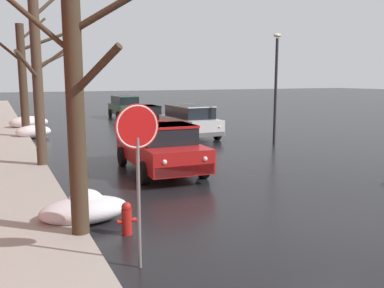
% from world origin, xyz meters
% --- Properties ---
extents(ground_plane, '(200.00, 200.00, 0.00)m').
position_xyz_m(ground_plane, '(0.00, 0.00, 0.00)').
color(ground_plane, black).
extents(snow_bank_near_corner_left, '(2.01, 1.16, 0.74)m').
position_xyz_m(snow_bank_near_corner_left, '(-5.22, 2.88, 0.31)').
color(snow_bank_near_corner_left, white).
rests_on(snow_bank_near_corner_left, ground).
extents(snow_bank_along_left_kerb, '(1.79, 1.10, 0.70)m').
position_xyz_m(snow_bank_along_left_kerb, '(5.48, 27.91, 0.34)').
color(snow_bank_along_left_kerb, white).
rests_on(snow_bank_along_left_kerb, ground).
extents(snow_bank_mid_block_left, '(2.40, 1.49, 0.83)m').
position_xyz_m(snow_bank_mid_block_left, '(-5.11, 22.37, 0.40)').
color(snow_bank_mid_block_left, white).
rests_on(snow_bank_mid_block_left, ground).
extents(snow_bank_along_right_kerb, '(1.85, 1.03, 0.72)m').
position_xyz_m(snow_bank_along_right_kerb, '(-5.06, 17.69, 0.35)').
color(snow_bank_along_right_kerb, white).
rests_on(snow_bank_along_right_kerb, ground).
extents(bare_tree_at_the_corner, '(3.30, 1.69, 5.56)m').
position_xyz_m(bare_tree_at_the_corner, '(-5.47, 1.87, 2.94)').
color(bare_tree_at_the_corner, '#423323').
rests_on(bare_tree_at_the_corner, ground).
extents(bare_tree_second_along_sidewalk, '(2.22, 2.14, 6.76)m').
position_xyz_m(bare_tree_second_along_sidewalk, '(-5.45, 9.40, 3.47)').
color(bare_tree_second_along_sidewalk, '#4C3D2D').
rests_on(bare_tree_second_along_sidewalk, ground).
extents(bare_tree_mid_block, '(3.92, 1.68, 6.62)m').
position_xyz_m(bare_tree_mid_block, '(-5.43, 17.85, 3.35)').
color(bare_tree_mid_block, '#423323').
rests_on(bare_tree_mid_block, ground).
extents(pickup_truck_red_approaching_near_lane, '(2.46, 5.12, 1.76)m').
position_xyz_m(pickup_truck_red_approaching_near_lane, '(-1.79, 6.86, 0.88)').
color(pickup_truck_red_approaching_near_lane, red).
rests_on(pickup_truck_red_approaching_near_lane, ground).
extents(suv_white_parked_kerbside_close, '(2.12, 4.57, 1.82)m').
position_xyz_m(suv_white_parked_kerbside_close, '(2.72, 14.03, 0.99)').
color(suv_white_parked_kerbside_close, silver).
rests_on(suv_white_parked_kerbside_close, ground).
extents(sedan_black_parked_kerbside_mid, '(2.02, 4.45, 1.42)m').
position_xyz_m(sedan_black_parked_kerbside_mid, '(2.45, 20.34, 0.75)').
color(sedan_black_parked_kerbside_mid, black).
rests_on(sedan_black_parked_kerbside_mid, ground).
extents(suv_green_parked_far_down_block, '(2.14, 4.50, 1.82)m').
position_xyz_m(suv_green_parked_far_down_block, '(2.78, 26.84, 0.99)').
color(suv_green_parked_far_down_block, '#1E5633').
rests_on(suv_green_parked_far_down_block, ground).
extents(fire_hydrant, '(0.42, 0.22, 0.71)m').
position_xyz_m(fire_hydrant, '(-4.56, 1.70, 0.36)').
color(fire_hydrant, '#B21E19').
rests_on(fire_hydrant, ground).
extents(stop_sign_at_corner, '(0.76, 0.06, 2.87)m').
position_xyz_m(stop_sign_at_corner, '(-4.80, 0.12, 2.22)').
color(stop_sign_at_corner, slate).
rests_on(stop_sign_at_corner, ground).
extents(street_lamp_post, '(0.44, 0.24, 5.43)m').
position_xyz_m(street_lamp_post, '(5.63, 10.23, 3.07)').
color(street_lamp_post, '#28282D').
rests_on(street_lamp_post, ground).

